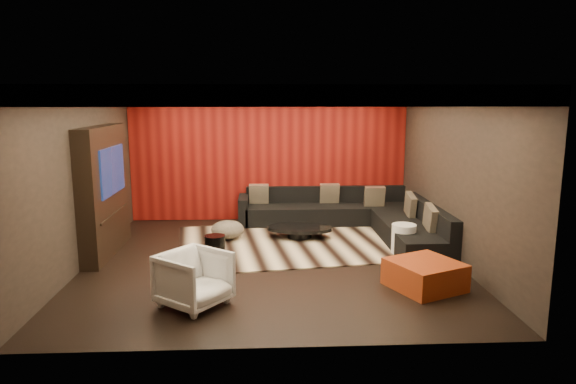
{
  "coord_description": "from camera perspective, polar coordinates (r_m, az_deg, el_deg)",
  "views": [
    {
      "loc": [
        -0.14,
        -8.16,
        2.68
      ],
      "look_at": [
        0.3,
        0.6,
        1.05
      ],
      "focal_mm": 32.0,
      "sensor_mm": 36.0,
      "label": 1
    }
  ],
  "objects": [
    {
      "name": "tv_screen",
      "position": [
        9.21,
        -18.94,
        2.28
      ],
      "size": [
        0.04,
        1.3,
        0.8
      ],
      "primitive_type": "cube",
      "color": "black",
      "rests_on": "ground"
    },
    {
      "name": "red_feature_wall",
      "position": [
        11.2,
        -2.14,
        3.96
      ],
      "size": [
        5.98,
        0.05,
        2.78
      ],
      "primitive_type": "cube",
      "color": "#6B0C0A",
      "rests_on": "ground"
    },
    {
      "name": "cove_left",
      "position": [
        8.46,
        -18.35,
        9.46
      ],
      "size": [
        0.08,
        4.8,
        0.04
      ],
      "primitive_type": "cube",
      "color": "#FFD899",
      "rests_on": "ground"
    },
    {
      "name": "drum_stool",
      "position": [
        8.65,
        -8.11,
        -6.09
      ],
      "size": [
        0.35,
        0.35,
        0.4
      ],
      "primitive_type": "cylinder",
      "rotation": [
        0.0,
        0.0,
        0.04
      ],
      "color": "black",
      "rests_on": "rug"
    },
    {
      "name": "white_side_table",
      "position": [
        9.11,
        12.72,
        -5.13
      ],
      "size": [
        0.54,
        0.54,
        0.52
      ],
      "primitive_type": "cylinder",
      "rotation": [
        0.0,
        0.0,
        -0.36
      ],
      "color": "white",
      "rests_on": "floor"
    },
    {
      "name": "wall_back",
      "position": [
        11.24,
        -2.14,
        3.98
      ],
      "size": [
        6.0,
        0.02,
        2.8
      ],
      "primitive_type": "cube",
      "color": "black",
      "rests_on": "ground"
    },
    {
      "name": "tv_shelf",
      "position": [
        9.34,
        -18.67,
        -2.28
      ],
      "size": [
        0.04,
        1.6,
        0.04
      ],
      "primitive_type": "cube",
      "color": "black",
      "rests_on": "ground"
    },
    {
      "name": "soffit_front",
      "position": [
        5.46,
        -1.44,
        10.64
      ],
      "size": [
        6.0,
        0.6,
        0.22
      ],
      "primitive_type": "cube",
      "color": "silver",
      "rests_on": "ground"
    },
    {
      "name": "cove_front",
      "position": [
        5.8,
        -1.52,
        9.75
      ],
      "size": [
        4.8,
        0.08,
        0.04
      ],
      "primitive_type": "cube",
      "color": "#FFD899",
      "rests_on": "ground"
    },
    {
      "name": "tv_surround",
      "position": [
        9.3,
        -19.76,
        0.13
      ],
      "size": [
        0.3,
        2.0,
        2.2
      ],
      "primitive_type": "cube",
      "color": "black",
      "rests_on": "ground"
    },
    {
      "name": "soffit_back",
      "position": [
        10.86,
        -2.17,
        10.57
      ],
      "size": [
        6.0,
        0.6,
        0.22
      ],
      "primitive_type": "cube",
      "color": "silver",
      "rests_on": "ground"
    },
    {
      "name": "rug",
      "position": [
        9.59,
        -0.01,
        -5.64
      ],
      "size": [
        4.38,
        3.53,
        0.02
      ],
      "primitive_type": "cube",
      "rotation": [
        0.0,
        0.0,
        0.14
      ],
      "color": "beige",
      "rests_on": "floor"
    },
    {
      "name": "cove_back",
      "position": [
        10.52,
        -2.14,
        10.08
      ],
      "size": [
        4.8,
        0.08,
        0.04
      ],
      "primitive_type": "cube",
      "color": "#FFD899",
      "rests_on": "ground"
    },
    {
      "name": "ceiling",
      "position": [
        8.16,
        -1.93,
        11.44
      ],
      "size": [
        6.0,
        6.0,
        0.02
      ],
      "primitive_type": "cube",
      "color": "silver",
      "rests_on": "ground"
    },
    {
      "name": "coffee_table",
      "position": [
        9.88,
        1.29,
        -4.46
      ],
      "size": [
        1.43,
        1.43,
        0.21
      ],
      "primitive_type": "cylinder",
      "rotation": [
        0.0,
        0.0,
        -0.15
      ],
      "color": "black",
      "rests_on": "rug"
    },
    {
      "name": "soffit_left",
      "position": [
        8.55,
        -20.62,
        9.94
      ],
      "size": [
        0.6,
        4.8,
        0.22
      ],
      "primitive_type": "cube",
      "color": "silver",
      "rests_on": "ground"
    },
    {
      "name": "throw_pillows",
      "position": [
        10.44,
        7.62,
        -0.95
      ],
      "size": [
        3.24,
        2.76,
        0.5
      ],
      "color": "tan",
      "rests_on": "sectional_sofa"
    },
    {
      "name": "orange_ottoman",
      "position": [
        7.62,
        14.95,
        -8.88
      ],
      "size": [
        1.17,
        1.17,
        0.39
      ],
      "primitive_type": "cube",
      "rotation": [
        0.0,
        0.0,
        0.43
      ],
      "color": "#A52415",
      "rests_on": "floor"
    },
    {
      "name": "striped_pouf",
      "position": [
        9.85,
        -6.73,
        -4.18
      ],
      "size": [
        0.74,
        0.74,
        0.34
      ],
      "primitive_type": "ellipsoid",
      "rotation": [
        0.0,
        0.0,
        -0.2
      ],
      "color": "#B4A48B",
      "rests_on": "rug"
    },
    {
      "name": "sectional_sofa",
      "position": [
        10.48,
        7.52,
        -2.9
      ],
      "size": [
        3.65,
        3.5,
        0.75
      ],
      "color": "black",
      "rests_on": "floor"
    },
    {
      "name": "soffit_right",
      "position": [
        8.64,
        16.58,
        10.17
      ],
      "size": [
        0.6,
        4.8,
        0.22
      ],
      "primitive_type": "cube",
      "color": "silver",
      "rests_on": "ground"
    },
    {
      "name": "wall_left",
      "position": [
        8.74,
        -22.01,
        1.34
      ],
      "size": [
        0.02,
        6.0,
        2.8
      ],
      "primitive_type": "cube",
      "color": "black",
      "rests_on": "ground"
    },
    {
      "name": "armchair",
      "position": [
        6.83,
        -10.38,
        -9.51
      ],
      "size": [
        1.1,
        1.09,
        0.72
      ],
      "primitive_type": "imported",
      "rotation": [
        0.0,
        0.0,
        0.91
      ],
      "color": "silver",
      "rests_on": "floor"
    },
    {
      "name": "wall_right",
      "position": [
        8.84,
        18.05,
        1.68
      ],
      "size": [
        0.02,
        6.0,
        2.8
      ],
      "primitive_type": "cube",
      "color": "black",
      "rests_on": "ground"
    },
    {
      "name": "floor",
      "position": [
        8.59,
        -1.82,
        -7.72
      ],
      "size": [
        6.0,
        6.0,
        0.02
      ],
      "primitive_type": "cube",
      "color": "black",
      "rests_on": "ground"
    },
    {
      "name": "cove_right",
      "position": [
        8.53,
        14.37,
        9.67
      ],
      "size": [
        0.08,
        4.8,
        0.04
      ],
      "primitive_type": "cube",
      "color": "#FFD899",
      "rests_on": "ground"
    }
  ]
}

